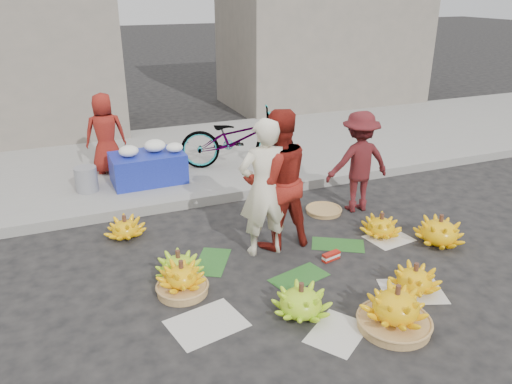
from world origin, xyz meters
name	(u,v)px	position (x,y,z in m)	size (l,w,h in m)	color
ground	(299,267)	(0.00, 0.00, 0.00)	(80.00, 80.00, 0.00)	black
curb	(235,194)	(0.00, 2.20, 0.07)	(40.00, 0.25, 0.15)	gray
sidewalk	(197,155)	(0.00, 4.30, 0.06)	(40.00, 4.00, 0.12)	gray
building_right	(323,8)	(4.50, 7.70, 2.50)	(5.00, 3.00, 5.00)	gray
newspaper_scatter	(334,305)	(0.00, -0.80, 0.00)	(3.20, 1.80, 0.00)	silver
banana_leaves	(284,261)	(-0.10, 0.20, 0.00)	(2.00, 1.00, 0.00)	#1E561C
banana_bunch_0	(182,280)	(-1.38, 0.00, 0.16)	(0.54, 0.54, 0.39)	#A37844
banana_bunch_1	(301,301)	(-0.40, -0.81, 0.16)	(0.71, 0.71, 0.36)	#84C91C
banana_bunch_2	(396,310)	(0.34, -1.33, 0.20)	(0.76, 0.76, 0.47)	#A37844
banana_bunch_3	(415,279)	(0.92, -0.89, 0.14)	(0.60, 0.60, 0.33)	yellow
banana_bunch_4	(439,231)	(1.90, -0.13, 0.18)	(0.70, 0.70, 0.40)	yellow
banana_bunch_5	(381,226)	(1.35, 0.33, 0.14)	(0.58, 0.58, 0.32)	yellow
banana_bunch_6	(179,266)	(-1.34, 0.33, 0.14)	(0.68, 0.68, 0.33)	#84C91C
banana_bunch_7	(125,228)	(-1.74, 1.54, 0.13)	(0.59, 0.59, 0.31)	yellow
basket_spare	(324,211)	(1.01, 1.22, 0.03)	(0.49, 0.49, 0.06)	#A37844
incense_stack	(331,256)	(0.43, 0.00, 0.05)	(0.23, 0.07, 0.10)	#B21D13
vendor_cream	(264,188)	(-0.24, 0.50, 0.84)	(0.61, 0.40, 1.68)	white
vendor_red	(277,180)	(-0.01, 0.62, 0.87)	(0.85, 0.66, 1.74)	maroon
man_striped	(359,162)	(1.50, 1.17, 0.73)	(0.94, 0.54, 1.45)	maroon
flower_table	(148,166)	(-1.12, 3.10, 0.39)	(1.15, 0.74, 0.66)	#17249B
grey_bucket	(86,179)	(-2.08, 3.06, 0.31)	(0.34, 0.34, 0.38)	gray
flower_vendor	(105,133)	(-1.66, 3.81, 0.79)	(0.65, 0.42, 1.33)	maroon
bicycle	(237,138)	(0.44, 3.23, 0.63)	(1.93, 0.67, 1.02)	gray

